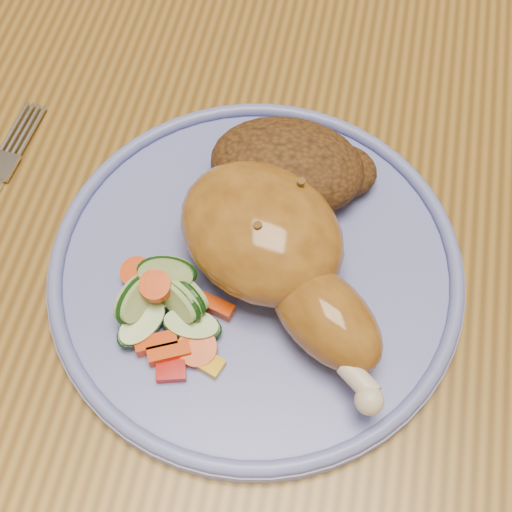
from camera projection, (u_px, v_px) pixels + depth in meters
The scene contains 7 objects.
ground at pixel (290, 458), 1.18m from camera, with size 4.00×4.00×0.00m, color brown.
dining_table at pixel (324, 273), 0.59m from camera, with size 0.90×1.40×0.75m.
plate at pixel (256, 271), 0.49m from camera, with size 0.29×0.29×0.01m, color #646DBB.
plate_rim at pixel (256, 263), 0.49m from camera, with size 0.28×0.28×0.01m, color #646DBB.
chicken_leg at pixel (276, 252), 0.46m from camera, with size 0.18×0.18×0.06m.
rice_pilaf at pixel (291, 168), 0.51m from camera, with size 0.12×0.08×0.05m.
vegetable_pile at pixel (166, 306), 0.46m from camera, with size 0.08×0.08×0.04m.
Camera 1 is at (-0.00, -0.28, 1.19)m, focal length 50.00 mm.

